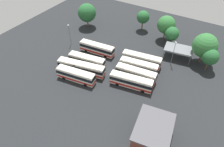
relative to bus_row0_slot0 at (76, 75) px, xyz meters
The scene contains 19 objects.
ground_plane 10.69m from the bus_row0_slot0, 51.51° to the left, with size 94.59×94.59×0.00m, color black.
bus_row0_slot0 is the anchor object (origin of this frame).
bus_row0_slot1 3.58m from the bus_row0_slot0, 103.68° to the left, with size 14.67×5.32×3.63m.
bus_row0_slot2 7.12m from the bus_row0_slot0, 100.18° to the left, with size 11.84×4.14×3.63m.
bus_row0_slot4 14.19m from the bus_row0_slot0, 99.17° to the left, with size 12.09×3.53×3.63m.
bus_row1_slot1 15.77m from the bus_row0_slot0, 21.92° to the left, with size 12.13×4.39×3.63m.
bus_row1_slot2 17.12m from the bus_row0_slot0, 33.15° to the left, with size 11.91×3.69×3.63m.
bus_row1_slot3 18.67m from the bus_row0_slot0, 43.16° to the left, with size 11.65×4.03×3.63m.
bus_row1_slot4 20.80m from the bus_row0_slot0, 51.44° to the left, with size 12.41×4.16×3.63m.
depot_building 26.67m from the bus_row0_slot0, 13.80° to the right, with size 8.86×10.64×5.24m.
maintenance_shelter 33.55m from the bus_row0_slot0, 50.11° to the left, with size 9.48×6.61×3.51m.
lamp_post_far_corner 29.96m from the bus_row0_slot0, 45.46° to the left, with size 0.56×0.28×8.23m.
lamp_post_near_entrance 19.23m from the bus_row0_slot0, 134.21° to the left, with size 0.56×0.28×7.64m.
tree_north_edge 36.31m from the bus_row0_slot0, 83.46° to the left, with size 4.80×4.80×7.79m.
tree_west_edge 31.55m from the bus_row0_slot0, 119.95° to the left, with size 7.04×7.04×9.37m.
tree_northeast 36.72m from the bus_row0_slot0, 67.63° to the left, with size 6.33×6.33×9.12m.
tree_northwest 39.41m from the bus_row0_slot0, 43.55° to the left, with size 7.40×7.40×9.98m.
tree_south_edge 39.40m from the bus_row0_slot0, 38.06° to the left, with size 4.90×4.90×7.31m.
tree_east_edge 35.61m from the bus_row0_slot0, 61.16° to the left, with size 4.78×4.78×7.09m.
Camera 1 is at (23.79, -38.73, 40.80)m, focal length 32.23 mm.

